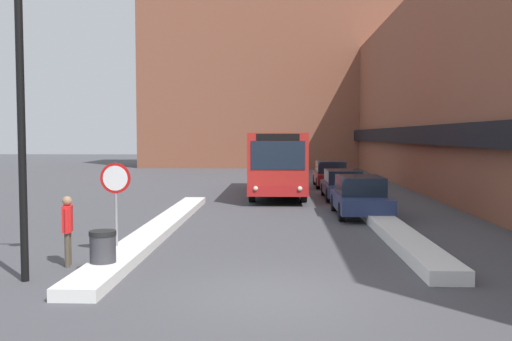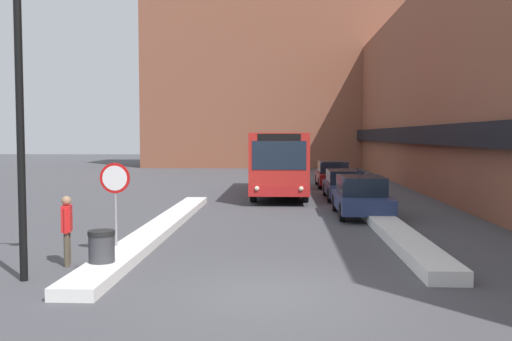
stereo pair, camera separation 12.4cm
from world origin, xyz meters
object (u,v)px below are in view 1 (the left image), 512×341
(parked_car_front, at_px, (360,196))
(pedestrian, at_px, (68,224))
(city_bus, at_px, (278,161))
(trash_bin, at_px, (103,252))
(parked_car_middle, at_px, (343,184))
(street_lamp, at_px, (34,90))
(stop_sign, at_px, (116,189))
(parked_car_back, at_px, (330,174))

(parked_car_front, xyz_separation_m, pedestrian, (-7.94, -8.59, 0.23))
(city_bus, distance_m, trash_bin, 17.19)
(parked_car_middle, bearing_deg, street_lamp, -117.03)
(city_bus, distance_m, stop_sign, 15.42)
(parked_car_front, distance_m, stop_sign, 10.37)
(parked_car_middle, bearing_deg, parked_car_back, 90.00)
(parked_car_front, height_order, parked_car_back, parked_car_back)
(city_bus, relative_size, stop_sign, 4.33)
(street_lamp, height_order, trash_bin, street_lamp)
(parked_car_middle, xyz_separation_m, street_lamp, (-8.05, -15.78, 3.26))
(stop_sign, relative_size, street_lamp, 0.37)
(parked_car_back, height_order, trash_bin, parked_car_back)
(pedestrian, bearing_deg, street_lamp, -17.75)
(stop_sign, bearing_deg, street_lamp, -110.01)
(city_bus, xyz_separation_m, parked_car_middle, (3.10, -1.62, -1.01))
(city_bus, relative_size, parked_car_middle, 2.16)
(parked_car_front, bearing_deg, pedestrian, -132.77)
(pedestrian, bearing_deg, parked_car_back, 145.77)
(parked_car_middle, height_order, parked_car_back, parked_car_back)
(pedestrian, bearing_deg, city_bus, 149.82)
(pedestrian, relative_size, trash_bin, 1.71)
(parked_car_middle, distance_m, stop_sign, 15.10)
(parked_car_front, bearing_deg, trash_bin, -126.60)
(parked_car_front, relative_size, parked_car_middle, 0.94)
(street_lamp, relative_size, pedestrian, 3.92)
(stop_sign, bearing_deg, parked_car_front, 46.29)
(parked_car_middle, relative_size, street_lamp, 0.74)
(parked_car_middle, relative_size, stop_sign, 2.00)
(parked_car_front, height_order, parked_car_middle, parked_car_front)
(parked_car_back, bearing_deg, parked_car_middle, -90.00)
(city_bus, height_order, parked_car_back, city_bus)
(street_lamp, bearing_deg, city_bus, 74.11)
(pedestrian, xyz_separation_m, trash_bin, (1.04, -0.71, -0.50))
(parked_car_front, bearing_deg, parked_car_back, 90.00)
(parked_car_back, xyz_separation_m, trash_bin, (-6.90, -21.52, -0.28))
(parked_car_middle, xyz_separation_m, parked_car_back, (0.00, 6.42, 0.06))
(city_bus, height_order, trash_bin, city_bus)
(parked_car_back, xyz_separation_m, stop_sign, (-7.13, -19.69, 0.95))
(parked_car_middle, bearing_deg, stop_sign, -118.27)
(pedestrian, bearing_deg, parked_car_front, 123.89)
(parked_car_back, height_order, stop_sign, stop_sign)
(parked_car_middle, xyz_separation_m, stop_sign, (-7.13, -13.27, 1.00))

